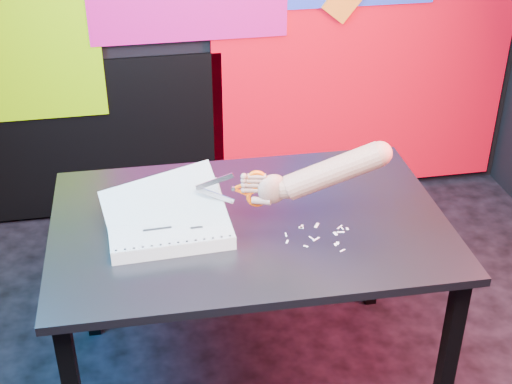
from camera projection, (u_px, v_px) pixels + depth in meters
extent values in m
cube|color=red|center=(366.00, 48.00, 3.65)|extent=(1.60, 0.02, 1.60)
cube|color=#80D000|center=(14.00, 19.00, 3.24)|extent=(0.75, 0.02, 1.00)
cube|color=black|center=(97.00, 140.00, 3.64)|extent=(1.30, 0.02, 0.85)
cube|color=black|center=(85.00, 264.00, 2.87)|extent=(0.05, 0.05, 0.72)
cube|color=black|center=(447.00, 362.00, 2.39)|extent=(0.05, 0.05, 0.72)
cube|color=black|center=(376.00, 235.00, 3.05)|extent=(0.05, 0.05, 0.72)
cube|color=black|center=(249.00, 223.00, 2.44)|extent=(1.36, 0.92, 0.03)
cube|color=beige|center=(169.00, 227.00, 2.35)|extent=(0.41, 0.31, 0.05)
cube|color=silver|center=(169.00, 221.00, 2.34)|extent=(0.41, 0.31, 0.00)
cube|color=silver|center=(169.00, 220.00, 2.34)|extent=(0.40, 0.29, 0.12)
cube|color=silver|center=(165.00, 211.00, 2.34)|extent=(0.43, 0.28, 0.21)
cylinder|color=black|center=(116.00, 250.00, 2.19)|extent=(0.01, 0.01, 0.00)
cylinder|color=black|center=(125.00, 249.00, 2.20)|extent=(0.01, 0.01, 0.00)
cylinder|color=black|center=(134.00, 248.00, 2.21)|extent=(0.01, 0.01, 0.00)
cylinder|color=black|center=(143.00, 247.00, 2.21)|extent=(0.01, 0.01, 0.00)
cylinder|color=black|center=(152.00, 246.00, 2.22)|extent=(0.01, 0.01, 0.00)
cylinder|color=black|center=(161.00, 245.00, 2.22)|extent=(0.01, 0.01, 0.00)
cylinder|color=black|center=(170.00, 244.00, 2.23)|extent=(0.01, 0.01, 0.00)
cylinder|color=black|center=(178.00, 242.00, 2.23)|extent=(0.01, 0.01, 0.00)
cylinder|color=black|center=(187.00, 241.00, 2.24)|extent=(0.01, 0.01, 0.00)
cylinder|color=black|center=(196.00, 240.00, 2.24)|extent=(0.01, 0.01, 0.00)
cylinder|color=black|center=(204.00, 239.00, 2.25)|extent=(0.01, 0.01, 0.00)
cylinder|color=black|center=(213.00, 238.00, 2.25)|extent=(0.01, 0.01, 0.00)
cylinder|color=black|center=(221.00, 237.00, 2.26)|extent=(0.01, 0.01, 0.00)
cylinder|color=black|center=(230.00, 236.00, 2.26)|extent=(0.01, 0.01, 0.00)
cylinder|color=black|center=(111.00, 206.00, 2.42)|extent=(0.01, 0.01, 0.00)
cylinder|color=black|center=(119.00, 205.00, 2.42)|extent=(0.01, 0.01, 0.00)
cylinder|color=black|center=(128.00, 204.00, 2.43)|extent=(0.01, 0.01, 0.00)
cylinder|color=black|center=(136.00, 203.00, 2.43)|extent=(0.01, 0.01, 0.00)
cylinder|color=black|center=(144.00, 202.00, 2.44)|extent=(0.01, 0.01, 0.00)
cylinder|color=black|center=(152.00, 201.00, 2.44)|extent=(0.01, 0.01, 0.00)
cylinder|color=black|center=(160.00, 200.00, 2.45)|extent=(0.01, 0.01, 0.00)
cylinder|color=black|center=(168.00, 200.00, 2.46)|extent=(0.01, 0.01, 0.00)
cylinder|color=black|center=(176.00, 199.00, 2.46)|extent=(0.01, 0.01, 0.00)
cylinder|color=black|center=(184.00, 198.00, 2.47)|extent=(0.01, 0.01, 0.00)
cylinder|color=black|center=(192.00, 197.00, 2.47)|extent=(0.01, 0.01, 0.00)
cylinder|color=black|center=(200.00, 196.00, 2.48)|extent=(0.01, 0.01, 0.00)
cylinder|color=black|center=(207.00, 195.00, 2.48)|extent=(0.01, 0.01, 0.00)
cylinder|color=black|center=(215.00, 194.00, 2.49)|extent=(0.01, 0.01, 0.00)
cube|color=black|center=(139.00, 216.00, 2.37)|extent=(0.07, 0.01, 0.00)
cube|color=black|center=(174.00, 215.00, 2.37)|extent=(0.05, 0.01, 0.00)
cube|color=black|center=(157.00, 229.00, 2.30)|extent=(0.09, 0.02, 0.00)
cube|color=black|center=(197.00, 227.00, 2.30)|extent=(0.04, 0.01, 0.00)
cube|color=#BBBCC1|center=(215.00, 182.00, 2.31)|extent=(0.13, 0.03, 0.07)
cube|color=#BBBCC1|center=(215.00, 195.00, 2.34)|extent=(0.13, 0.03, 0.07)
cylinder|color=#BBBCC1|center=(233.00, 189.00, 2.32)|extent=(0.02, 0.01, 0.01)
cube|color=#FC4C06|center=(240.00, 191.00, 2.33)|extent=(0.05, 0.02, 0.03)
cube|color=#FC4C06|center=(240.00, 186.00, 2.32)|extent=(0.05, 0.02, 0.03)
torus|color=#FC4C06|center=(257.00, 180.00, 2.31)|extent=(0.07, 0.03, 0.07)
torus|color=#FC4C06|center=(257.00, 198.00, 2.34)|extent=(0.07, 0.03, 0.07)
ellipsoid|color=#B27458|center=(273.00, 189.00, 2.32)|extent=(0.10, 0.06, 0.11)
cylinder|color=#B27458|center=(257.00, 190.00, 2.33)|extent=(0.08, 0.04, 0.02)
cylinder|color=#B27458|center=(257.00, 185.00, 2.32)|extent=(0.07, 0.03, 0.02)
cylinder|color=#B27458|center=(257.00, 180.00, 2.31)|extent=(0.07, 0.03, 0.02)
cylinder|color=#B27458|center=(257.00, 177.00, 2.30)|extent=(0.06, 0.03, 0.02)
cylinder|color=#B27458|center=(262.00, 201.00, 2.33)|extent=(0.07, 0.05, 0.03)
cylinder|color=#B27458|center=(288.00, 188.00, 2.32)|extent=(0.07, 0.08, 0.07)
cylinder|color=#B27458|center=(333.00, 171.00, 2.28)|extent=(0.33, 0.15, 0.21)
sphere|color=#B27458|center=(380.00, 154.00, 2.25)|extent=(0.08, 0.08, 0.08)
cube|color=silver|center=(341.00, 232.00, 2.37)|extent=(0.03, 0.01, 0.00)
cube|color=silver|center=(312.00, 238.00, 2.34)|extent=(0.02, 0.03, 0.00)
cube|color=silver|center=(301.00, 228.00, 2.39)|extent=(0.02, 0.01, 0.00)
cube|color=silver|center=(286.00, 235.00, 2.35)|extent=(0.01, 0.02, 0.00)
cube|color=silver|center=(347.00, 229.00, 2.38)|extent=(0.01, 0.01, 0.00)
cube|color=silver|center=(306.00, 246.00, 2.30)|extent=(0.02, 0.01, 0.00)
cube|color=silver|center=(317.00, 225.00, 2.40)|extent=(0.02, 0.03, 0.00)
cube|color=silver|center=(337.00, 243.00, 2.31)|extent=(0.01, 0.02, 0.00)
cube|color=silver|center=(335.00, 245.00, 2.30)|extent=(0.01, 0.01, 0.00)
cube|color=silver|center=(335.00, 234.00, 2.36)|extent=(0.01, 0.02, 0.00)
cube|color=silver|center=(342.00, 250.00, 2.28)|extent=(0.02, 0.01, 0.00)
cube|color=silver|center=(342.00, 228.00, 2.39)|extent=(0.01, 0.02, 0.00)
cube|color=silver|center=(302.00, 227.00, 2.40)|extent=(0.02, 0.02, 0.00)
cube|color=silver|center=(287.00, 242.00, 2.32)|extent=(0.01, 0.02, 0.00)
cube|color=silver|center=(316.00, 239.00, 2.33)|extent=(0.03, 0.02, 0.00)
cube|color=silver|center=(340.00, 227.00, 2.39)|extent=(0.02, 0.02, 0.00)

